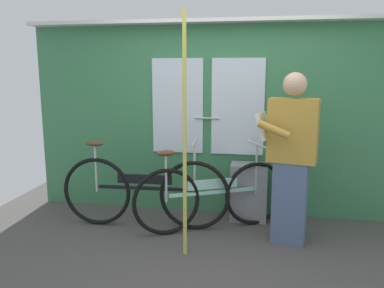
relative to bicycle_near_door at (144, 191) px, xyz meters
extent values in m
cube|color=#474442|center=(0.80, -0.70, -0.42)|extent=(5.59, 4.27, 0.04)
cube|color=#387A4C|center=(0.80, 0.63, 0.70)|extent=(4.59, 0.08, 2.20)
cube|color=silver|center=(0.25, 0.58, 0.87)|extent=(0.60, 0.02, 1.10)
cube|color=silver|center=(0.95, 0.58, 0.87)|extent=(0.60, 0.02, 1.10)
cylinder|color=#B2B2B7|center=(0.60, 0.56, 0.74)|extent=(0.28, 0.02, 0.02)
cube|color=silver|center=(0.80, 0.53, 1.82)|extent=(4.59, 0.28, 0.04)
torus|color=black|center=(0.55, 0.02, -0.02)|extent=(0.76, 0.07, 0.76)
torus|color=black|center=(-0.53, -0.02, -0.02)|extent=(0.76, 0.07, 0.76)
cube|color=black|center=(0.01, 0.00, 0.04)|extent=(1.03, 0.07, 0.03)
cube|color=black|center=(0.01, 0.00, 0.14)|extent=(0.59, 0.05, 0.10)
cylinder|color=#B7B7BC|center=(-0.53, -0.02, 0.25)|extent=(0.02, 0.02, 0.54)
ellipsoid|color=brown|center=(-0.53, -0.02, 0.52)|extent=(0.20, 0.10, 0.06)
cylinder|color=#B7B7BC|center=(0.55, 0.02, 0.27)|extent=(0.02, 0.02, 0.58)
cylinder|color=#B7B7BC|center=(0.55, 0.02, 0.56)|extent=(0.04, 0.44, 0.02)
torus|color=black|center=(1.19, 0.27, -0.05)|extent=(0.66, 0.35, 0.71)
torus|color=black|center=(0.28, -0.16, -0.05)|extent=(0.66, 0.35, 0.71)
cube|color=#9EDBC6|center=(0.74, 0.06, 0.01)|extent=(0.87, 0.44, 0.03)
cube|color=#9EDBC6|center=(0.74, 0.06, 0.10)|extent=(0.51, 0.26, 0.10)
cylinder|color=#B7B7BC|center=(0.28, -0.16, 0.21)|extent=(0.02, 0.02, 0.51)
ellipsoid|color=brown|center=(0.28, -0.16, 0.47)|extent=(0.22, 0.17, 0.06)
cylinder|color=#B7B7BC|center=(1.19, 0.27, 0.23)|extent=(0.02, 0.02, 0.55)
cylinder|color=#B7B7BC|center=(1.19, 0.27, 0.51)|extent=(0.21, 0.41, 0.02)
cube|color=slate|center=(1.52, -0.12, 0.01)|extent=(0.35, 0.25, 0.82)
cube|color=#B78C33|center=(1.52, -0.12, 0.72)|extent=(0.49, 0.30, 0.61)
sphere|color=tan|center=(1.52, -0.12, 1.16)|extent=(0.22, 0.22, 0.22)
cube|color=silver|center=(1.25, -0.05, 0.75)|extent=(0.18, 0.36, 0.26)
cylinder|color=#B78C33|center=(1.33, -0.29, 0.75)|extent=(0.31, 0.14, 0.17)
cylinder|color=#B78C33|center=(1.43, 0.11, 0.75)|extent=(0.31, 0.14, 0.17)
cube|color=gray|center=(1.11, 0.41, -0.08)|extent=(0.41, 0.28, 0.65)
cylinder|color=#C6C14C|center=(0.55, -0.56, 0.70)|extent=(0.04, 0.04, 2.20)
camera|label=1|loc=(1.19, -3.91, 1.29)|focal=36.65mm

